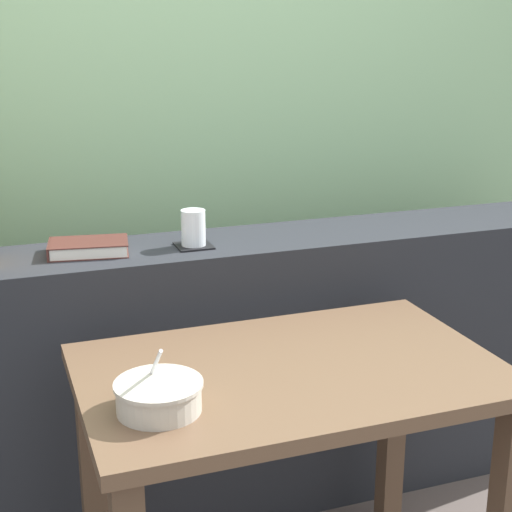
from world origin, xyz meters
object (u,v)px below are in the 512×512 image
at_px(juice_glass, 193,229).
at_px(soup_bowl, 159,396).
at_px(closed_book, 88,247).
at_px(coaster_square, 194,246).
at_px(breakfast_table, 289,419).

relative_size(juice_glass, soup_bowl, 0.56).
bearing_deg(closed_book, juice_glass, -5.87).
distance_m(closed_book, soup_bowl, 0.70).
bearing_deg(coaster_square, soup_bowl, -111.44).
height_order(coaster_square, soup_bowl, coaster_square).
relative_size(juice_glass, closed_book, 0.44).
bearing_deg(closed_book, soup_bowl, -86.80).
bearing_deg(coaster_square, breakfast_table, -81.96).
distance_m(breakfast_table, closed_book, 0.75).
xyz_separation_m(closed_book, soup_bowl, (0.04, -0.68, -0.13)).
bearing_deg(juice_glass, closed_book, 174.13).
relative_size(breakfast_table, soup_bowl, 5.31).
height_order(juice_glass, soup_bowl, juice_glass).
relative_size(coaster_square, soup_bowl, 0.55).
bearing_deg(coaster_square, closed_book, 174.13).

